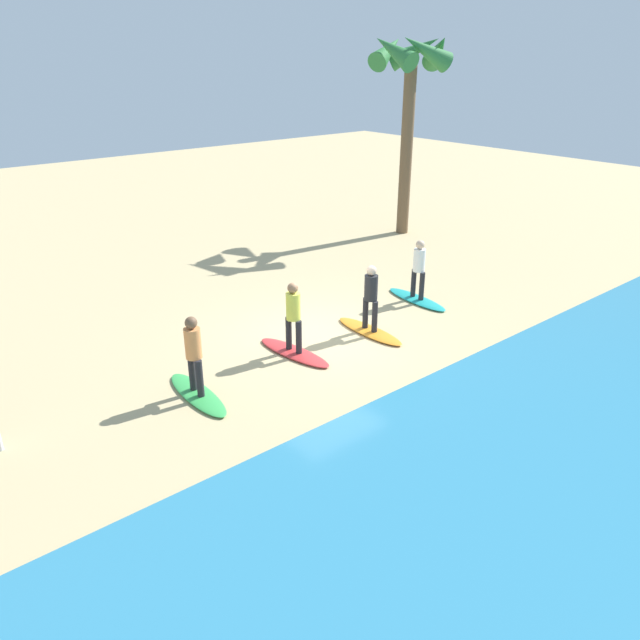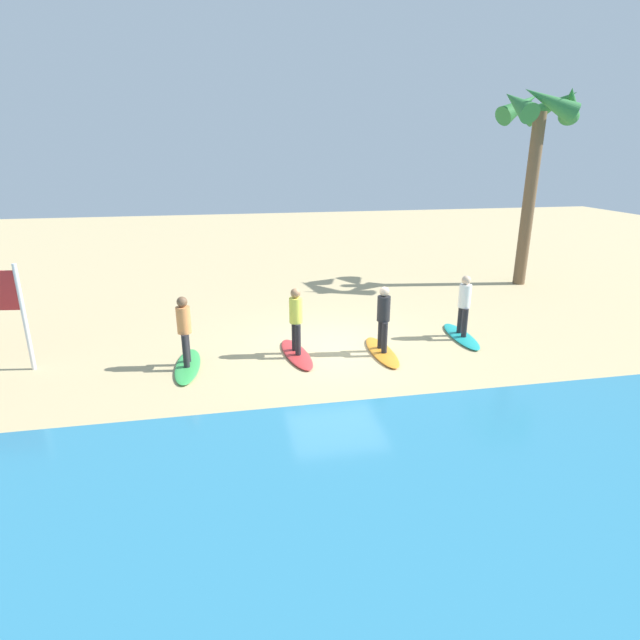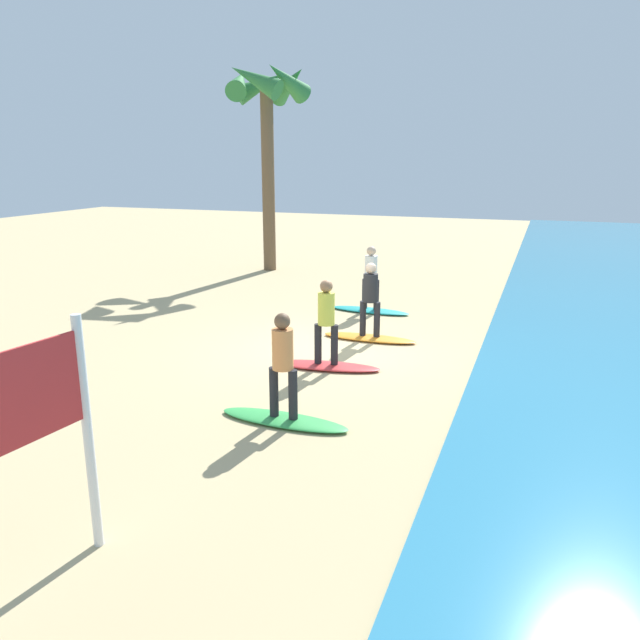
{
  "view_description": "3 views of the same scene",
  "coord_description": "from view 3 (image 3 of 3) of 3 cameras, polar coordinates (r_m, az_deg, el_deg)",
  "views": [
    {
      "loc": [
        8.51,
        10.18,
        6.29
      ],
      "look_at": [
        0.58,
        0.64,
        0.82
      ],
      "focal_mm": 34.12,
      "sensor_mm": 36.0,
      "label": 1
    },
    {
      "loc": [
        2.7,
        11.79,
        4.82
      ],
      "look_at": [
        0.6,
        0.94,
        1.11
      ],
      "focal_mm": 28.29,
      "sensor_mm": 36.0,
      "label": 2
    },
    {
      "loc": [
        11.75,
        4.11,
        3.95
      ],
      "look_at": [
        0.67,
        0.04,
        0.83
      ],
      "focal_mm": 34.83,
      "sensor_mm": 36.0,
      "label": 3
    }
  ],
  "objects": [
    {
      "name": "surfboard_orange",
      "position": [
        13.83,
        4.57,
        -1.65
      ],
      "size": [
        0.57,
        2.1,
        0.09
      ],
      "primitive_type": "ellipsoid",
      "rotation": [
        0.0,
        0.0,
        1.57
      ],
      "color": "orange",
      "rests_on": "ground"
    },
    {
      "name": "palm_tree",
      "position": [
        22.2,
        -4.93,
        19.18
      ],
      "size": [
        2.88,
        3.03,
        7.06
      ],
      "color": "brown",
      "rests_on": "ground"
    },
    {
      "name": "surfboard_teal",
      "position": [
        16.3,
        4.63,
        0.89
      ],
      "size": [
        0.7,
        2.13,
        0.09
      ],
      "primitive_type": "ellipsoid",
      "rotation": [
        0.0,
        0.0,
        1.51
      ],
      "color": "teal",
      "rests_on": "ground"
    },
    {
      "name": "surfer_teal",
      "position": [
        16.09,
        4.7,
        4.32
      ],
      "size": [
        0.32,
        0.46,
        1.64
      ],
      "color": "#232328",
      "rests_on": "surfboard_teal"
    },
    {
      "name": "ground_plane",
      "position": [
        13.06,
        0.84,
        -2.81
      ],
      "size": [
        60.0,
        60.0,
        0.0
      ],
      "primitive_type": "plane",
      "color": "tan"
    },
    {
      "name": "surfer_orange",
      "position": [
        13.59,
        4.65,
        2.37
      ],
      "size": [
        0.32,
        0.46,
        1.64
      ],
      "color": "#232328",
      "rests_on": "surfboard_orange"
    },
    {
      "name": "surfer_red",
      "position": [
        11.69,
        0.58,
        0.37
      ],
      "size": [
        0.32,
        0.46,
        1.64
      ],
      "color": "#232328",
      "rests_on": "surfboard_red"
    },
    {
      "name": "surfer_green",
      "position": [
        9.28,
        -3.44,
        -3.53
      ],
      "size": [
        0.32,
        0.46,
        1.64
      ],
      "color": "#232328",
      "rests_on": "surfboard_green"
    },
    {
      "name": "surfboard_red",
      "position": [
        11.98,
        0.57,
        -4.23
      ],
      "size": [
        0.82,
        2.15,
        0.09
      ],
      "primitive_type": "ellipsoid",
      "rotation": [
        0.0,
        0.0,
        1.7
      ],
      "color": "red",
      "rests_on": "ground"
    },
    {
      "name": "surfboard_green",
      "position": [
        9.64,
        -3.34,
        -9.14
      ],
      "size": [
        0.64,
        2.12,
        0.09
      ],
      "primitive_type": "ellipsoid",
      "rotation": [
        0.0,
        0.0,
        1.53
      ],
      "color": "green",
      "rests_on": "ground"
    }
  ]
}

